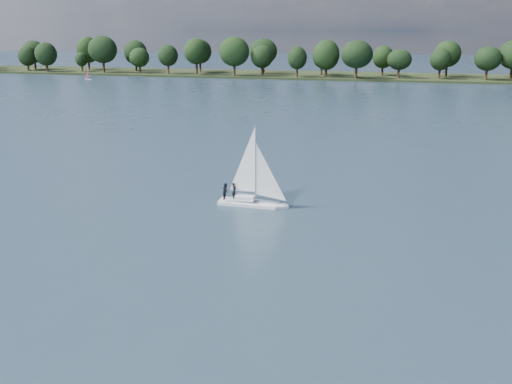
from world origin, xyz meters
TOP-DOWN VIEW (x-y plane):
  - ground at (0.00, 100.00)m, footprint 700.00×700.00m
  - far_shore at (0.00, 212.00)m, footprint 660.00×40.00m
  - sailboat at (-10.16, 36.99)m, footprint 6.78×2.01m
  - dinghy_pink at (-110.94, 173.06)m, footprint 2.74×1.49m
  - pontoon at (-157.98, 194.84)m, footprint 4.21×2.47m
  - treeline at (-11.22, 207.74)m, footprint 562.45×73.99m

SIDE VIEW (x-z plane):
  - ground at x=0.00m, z-range 0.00..0.00m
  - far_shore at x=0.00m, z-range -0.75..0.75m
  - pontoon at x=-157.98m, z-range -0.25..0.25m
  - dinghy_pink at x=-110.94m, z-range -1.10..3.06m
  - sailboat at x=-10.16m, z-range -1.96..6.91m
  - treeline at x=-11.22m, z-range -0.62..16.71m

